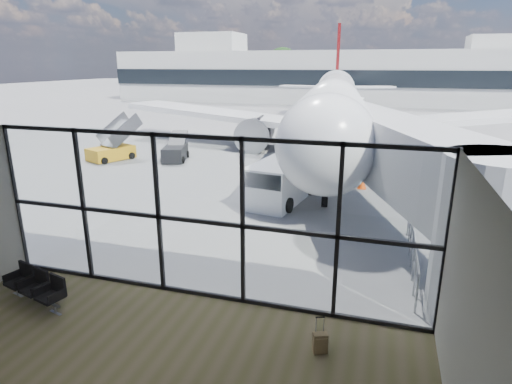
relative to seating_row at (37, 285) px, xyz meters
The scene contains 20 objects.
ground 41.78m from the seating_row, 84.41° to the left, with size 220.00×220.00×0.00m, color slate.
lounge_shell 5.61m from the seating_row, 38.37° to the right, with size 12.02×8.01×4.51m.
glass_curtain_wall 4.70m from the seating_row, 21.22° to the left, with size 12.10×0.12×4.50m.
jet_bridge 12.66m from the seating_row, 43.98° to the left, with size 8.00×16.50×4.33m.
apron_railing 10.92m from the seating_row, 27.72° to the left, with size 0.06×5.46×1.11m.
far_terminal 63.75m from the seating_row, 86.86° to the left, with size 80.00×12.20×11.00m.
tree_0 84.30m from the seating_row, 119.09° to the left, with size 4.95×4.95×7.12m.
tree_1 81.59m from the seating_row, 115.40° to the left, with size 5.61×5.61×8.07m.
tree_2 79.24m from the seating_row, 111.47° to the left, with size 6.27×6.27×9.03m.
tree_3 77.18m from the seating_row, 107.31° to the left, with size 4.95×4.95×7.12m.
tree_4 75.65m from the seating_row, 102.96° to the left, with size 5.61×5.61×8.07m.
tree_5 74.58m from the seating_row, 98.45° to the left, with size 6.27×6.27×9.03m.
seating_row is the anchor object (origin of this frame).
suitcase 7.57m from the seating_row, ahead, with size 0.36×0.31×0.85m.
airliner 25.95m from the seating_row, 79.66° to the left, with size 34.18×39.72×10.24m.
service_van 11.21m from the seating_row, 68.53° to the left, with size 2.64×4.60×1.90m.
belt_loader 17.63m from the seating_row, 105.15° to the left, with size 2.20×3.82×1.67m.
mobile_stairs 18.15m from the seating_row, 118.69° to the left, with size 2.75×3.71×2.38m.
traffic_cone_b 15.70m from the seating_row, 60.81° to the left, with size 0.42×0.42×0.61m.
traffic_cone_c 20.49m from the seating_row, 63.73° to the left, with size 0.42×0.42×0.60m.
Camera 1 is at (4.47, -9.65, 6.19)m, focal length 30.00 mm.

